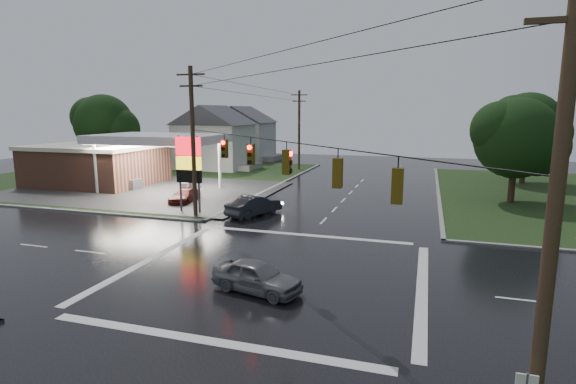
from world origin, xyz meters
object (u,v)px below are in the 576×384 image
(house_near, at_px, (214,136))
(tree_ne_near, at_px, (518,138))
(tree_ne_far, at_px, (529,127))
(car_pump, at_px, (185,196))
(gas_station, at_px, (106,161))
(pylon_sign, at_px, (189,162))
(utility_pole_n, at_px, (299,129))
(car_north, at_px, (254,205))
(utility_pole_se, at_px, (554,214))
(car_crossing, at_px, (257,276))
(utility_pole_nw, at_px, (193,140))
(tree_nw_behind, at_px, (105,124))
(house_far, at_px, (242,132))

(house_near, distance_m, tree_ne_near, 37.80)
(tree_ne_far, distance_m, car_pump, 36.61)
(gas_station, xyz_separation_m, pylon_sign, (15.18, -9.20, 1.46))
(utility_pole_n, distance_m, car_north, 27.52)
(utility_pole_se, relative_size, house_near, 1.00)
(gas_station, bearing_deg, car_crossing, -40.75)
(utility_pole_se, bearing_deg, utility_pole_nw, 135.00)
(pylon_sign, xyz_separation_m, car_north, (5.05, 0.68, -3.23))
(house_near, height_order, car_pump, house_near)
(tree_nw_behind, height_order, car_crossing, tree_nw_behind)
(car_pump, bearing_deg, tree_ne_far, 28.29)
(tree_ne_far, height_order, car_north, tree_ne_far)
(utility_pole_nw, relative_size, car_north, 2.33)
(car_pump, bearing_deg, utility_pole_se, -51.51)
(utility_pole_se, distance_m, tree_ne_far, 44.16)
(house_near, height_order, tree_ne_far, tree_ne_far)
(tree_ne_near, height_order, tree_ne_far, tree_ne_far)
(utility_pole_n, height_order, car_pump, utility_pole_n)
(gas_station, distance_m, utility_pole_nw, 19.38)
(utility_pole_nw, relative_size, car_crossing, 2.65)
(house_far, distance_m, car_north, 40.51)
(car_crossing, distance_m, car_pump, 21.02)
(house_near, relative_size, car_pump, 2.70)
(car_crossing, bearing_deg, house_near, 42.49)
(utility_pole_nw, relative_size, tree_nw_behind, 1.10)
(tree_ne_near, bearing_deg, car_north, -151.11)
(utility_pole_se, bearing_deg, pylon_sign, 135.00)
(tree_ne_far, relative_size, car_pump, 2.39)
(pylon_sign, distance_m, car_pump, 5.49)
(house_far, xyz_separation_m, car_north, (16.50, -36.82, -3.63))
(house_near, bearing_deg, pylon_sign, -67.72)
(gas_station, height_order, car_crossing, gas_station)
(gas_station, xyz_separation_m, house_far, (3.73, 28.30, 1.86))
(pylon_sign, xyz_separation_m, utility_pole_n, (1.00, 27.50, 1.46))
(tree_ne_far, bearing_deg, house_far, 160.29)
(tree_ne_near, xyz_separation_m, tree_ne_far, (3.01, 12.00, 0.62))
(car_north, relative_size, car_pump, 1.15)
(utility_pole_nw, height_order, car_crossing, utility_pole_nw)
(pylon_sign, distance_m, tree_nw_behind, 30.49)
(pylon_sign, height_order, tree_ne_far, tree_ne_far)
(gas_station, height_order, utility_pole_se, utility_pole_se)
(utility_pole_nw, xyz_separation_m, car_north, (4.05, 1.68, -4.94))
(gas_station, distance_m, car_north, 22.01)
(house_near, height_order, car_crossing, house_near)
(utility_pole_nw, xyz_separation_m, car_pump, (-3.50, 4.50, -5.13))
(house_near, bearing_deg, tree_nw_behind, -155.02)
(car_pump, bearing_deg, utility_pole_n, 76.44)
(utility_pole_n, height_order, tree_ne_near, utility_pole_n)
(utility_pole_nw, bearing_deg, car_crossing, -51.40)
(tree_nw_behind, bearing_deg, car_north, -33.53)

